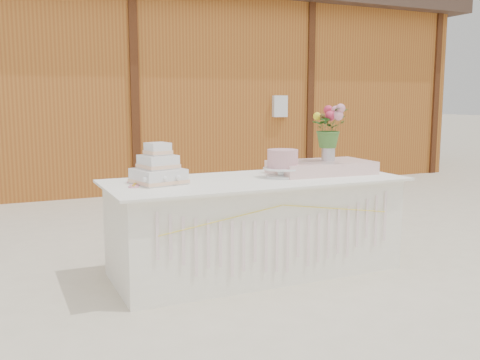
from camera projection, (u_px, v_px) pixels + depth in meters
name	position (u px, v px, depth m)	size (l,w,h in m)	color
ground	(255.00, 271.00, 4.42)	(80.00, 80.00, 0.00)	beige
barn	(107.00, 85.00, 9.56)	(12.60, 4.60, 3.30)	#995B20
cake_table	(256.00, 225.00, 4.36)	(2.40, 1.00, 0.77)	white
wedding_cake	(158.00, 170.00, 4.04)	(0.41, 0.41, 0.31)	white
pink_cake_stand	(283.00, 162.00, 4.37)	(0.32, 0.32, 0.23)	white
satin_runner	(321.00, 167.00, 4.62)	(0.85, 0.49, 0.11)	beige
flower_vase	(328.00, 151.00, 4.65)	(0.12, 0.12, 0.16)	silver
bouquet	(329.00, 122.00, 4.61)	(0.31, 0.27, 0.34)	#3C6C2B
loose_flowers	(127.00, 183.00, 4.03)	(0.16, 0.38, 0.02)	pink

